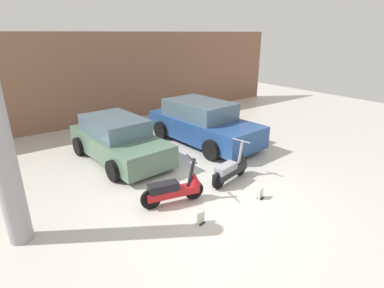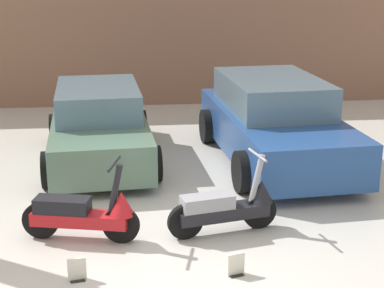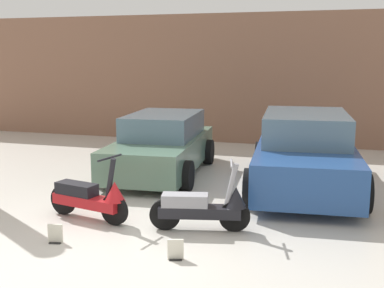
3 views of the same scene
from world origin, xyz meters
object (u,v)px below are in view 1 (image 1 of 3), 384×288
(scooter_front_left, at_px, (175,188))
(placard_near_left_scooter, at_px, (201,219))
(car_rear_left, at_px, (118,140))
(car_rear_center, at_px, (203,123))
(placard_near_right_scooter, at_px, (261,194))
(support_column_side, at_px, (1,148))
(scooter_front_right, at_px, (232,168))

(scooter_front_left, bearing_deg, placard_near_left_scooter, -78.92)
(car_rear_left, distance_m, car_rear_center, 3.01)
(placard_near_left_scooter, bearing_deg, car_rear_center, 51.44)
(placard_near_left_scooter, height_order, placard_near_right_scooter, same)
(support_column_side, bearing_deg, placard_near_right_scooter, -19.27)
(support_column_side, bearing_deg, scooter_front_right, -6.89)
(placard_near_right_scooter, height_order, support_column_side, support_column_side)
(scooter_front_right, relative_size, support_column_side, 0.39)
(scooter_front_left, distance_m, placard_near_left_scooter, 1.00)
(placard_near_right_scooter, bearing_deg, car_rear_left, 112.03)
(car_rear_left, xyz_separation_m, placard_near_right_scooter, (1.69, -4.17, -0.50))
(car_rear_center, height_order, placard_near_left_scooter, car_rear_center)
(placard_near_left_scooter, distance_m, placard_near_right_scooter, 1.73)
(scooter_front_left, distance_m, scooter_front_right, 1.78)
(scooter_front_right, height_order, placard_near_right_scooter, scooter_front_right)
(car_rear_left, bearing_deg, placard_near_right_scooter, 17.54)
(scooter_front_right, relative_size, placard_near_left_scooter, 5.52)
(scooter_front_left, bearing_deg, car_rear_left, 102.36)
(car_rear_center, height_order, support_column_side, support_column_side)
(scooter_front_right, bearing_deg, car_rear_center, 53.54)
(support_column_side, bearing_deg, car_rear_left, 39.49)
(scooter_front_left, xyz_separation_m, car_rear_center, (3.01, 2.84, 0.31))
(scooter_front_right, distance_m, car_rear_center, 3.06)
(placard_near_right_scooter, bearing_deg, placard_near_left_scooter, 178.18)
(scooter_front_right, xyz_separation_m, placard_near_left_scooter, (-1.80, -1.02, -0.25))
(car_rear_left, xyz_separation_m, placard_near_left_scooter, (-0.04, -4.11, -0.50))
(car_rear_left, height_order, support_column_side, support_column_side)
(car_rear_left, relative_size, car_rear_center, 0.89)
(scooter_front_left, height_order, support_column_side, support_column_side)
(car_rear_left, xyz_separation_m, support_column_side, (-3.05, -2.51, 1.23))
(placard_near_left_scooter, bearing_deg, car_rear_left, 89.43)
(placard_near_left_scooter, relative_size, support_column_side, 0.07)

